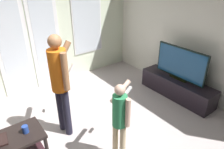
% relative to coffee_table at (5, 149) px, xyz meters
% --- Properties ---
extents(ground_plane, '(5.55, 4.69, 0.02)m').
position_rel_coffee_table_xyz_m(ground_plane, '(0.97, -0.27, -0.38)').
color(ground_plane, '#BDAFAE').
extents(wall_back_with_doors, '(5.55, 0.09, 2.87)m').
position_rel_coffee_table_xyz_m(wall_back_with_doors, '(1.03, 2.04, 1.02)').
color(wall_back_with_doors, silver).
rests_on(wall_back_with_doors, ground_plane).
extents(wall_right_plain, '(0.06, 4.69, 2.84)m').
position_rel_coffee_table_xyz_m(wall_right_plain, '(3.71, -0.27, 1.05)').
color(wall_right_plain, silver).
rests_on(wall_right_plain, ground_plane).
extents(coffee_table, '(1.01, 0.50, 0.51)m').
position_rel_coffee_table_xyz_m(coffee_table, '(0.00, 0.00, 0.00)').
color(coffee_table, black).
rests_on(coffee_table, ground_plane).
extents(tv_stand, '(0.45, 1.63, 0.42)m').
position_rel_coffee_table_xyz_m(tv_stand, '(3.36, -0.21, -0.16)').
color(tv_stand, black).
rests_on(tv_stand, ground_plane).
extents(flat_screen_tv, '(0.08, 1.14, 0.69)m').
position_rel_coffee_table_xyz_m(flat_screen_tv, '(3.36, -0.21, 0.39)').
color(flat_screen_tv, black).
rests_on(flat_screen_tv, tv_stand).
extents(person_adult, '(0.50, 0.51, 1.69)m').
position_rel_coffee_table_xyz_m(person_adult, '(0.96, 0.24, 0.64)').
color(person_adult, '#201F2E').
rests_on(person_adult, ground_plane).
extents(person_child, '(0.51, 0.42, 1.21)m').
position_rel_coffee_table_xyz_m(person_child, '(1.34, -0.72, 0.36)').
color(person_child, tan).
rests_on(person_child, ground_plane).
extents(loose_keyboard, '(0.46, 0.22, 0.02)m').
position_rel_coffee_table_xyz_m(loose_keyboard, '(1.90, -0.95, -0.36)').
color(loose_keyboard, white).
rests_on(loose_keyboard, ground_plane).
extents(cup_near_edge, '(0.08, 0.08, 0.11)m').
position_rel_coffee_table_xyz_m(cup_near_edge, '(0.29, -0.02, 0.19)').
color(cup_near_edge, '#26449E').
rests_on(cup_near_edge, coffee_table).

